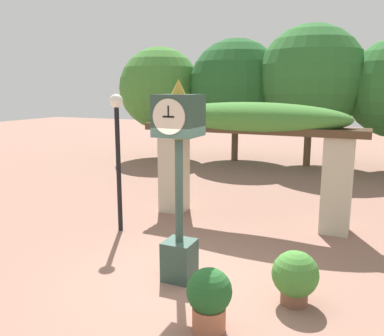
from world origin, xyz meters
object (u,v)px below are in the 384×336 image
(pedestal_clock, at_px, (179,169))
(potted_plant_near_right, at_px, (295,276))
(potted_plant_near_left, at_px, (209,297))
(lamp_post, at_px, (118,139))

(pedestal_clock, height_order, potted_plant_near_right, pedestal_clock)
(pedestal_clock, relative_size, potted_plant_near_right, 4.04)
(pedestal_clock, height_order, potted_plant_near_left, pedestal_clock)
(pedestal_clock, distance_m, lamp_post, 2.72)
(potted_plant_near_left, relative_size, lamp_post, 0.28)
(potted_plant_near_right, relative_size, lamp_post, 0.27)
(potted_plant_near_left, relative_size, potted_plant_near_right, 1.05)
(lamp_post, bearing_deg, potted_plant_near_right, -21.56)
(pedestal_clock, xyz_separation_m, potted_plant_near_left, (0.97, -1.13, -1.39))
(pedestal_clock, xyz_separation_m, potted_plant_near_right, (1.86, -0.03, -1.41))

